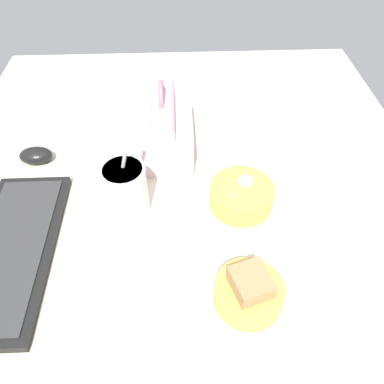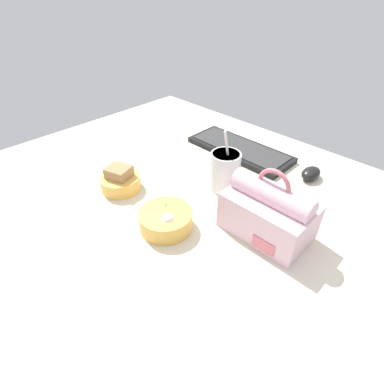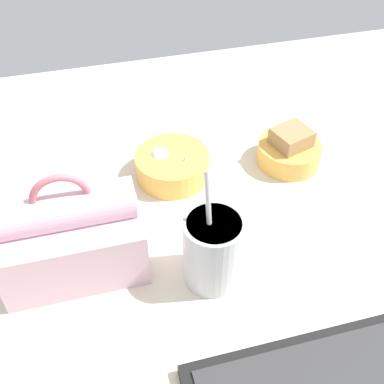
{
  "view_description": "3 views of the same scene",
  "coord_description": "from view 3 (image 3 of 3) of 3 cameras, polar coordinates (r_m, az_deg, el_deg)",
  "views": [
    {
      "loc": [
        -49.63,
        1.12,
        60.9
      ],
      "look_at": [
        1.04,
        -1.1,
        7.0
      ],
      "focal_mm": 35.0,
      "sensor_mm": 36.0,
      "label": 1
    },
    {
      "loc": [
        45.27,
        -45.94,
        53.65
      ],
      "look_at": [
        1.04,
        -1.1,
        7.0
      ],
      "focal_mm": 28.0,
      "sensor_mm": 36.0,
      "label": 2
    },
    {
      "loc": [
        15.28,
        52.93,
        60.51
      ],
      "look_at": [
        1.04,
        -1.1,
        7.0
      ],
      "focal_mm": 45.0,
      "sensor_mm": 36.0,
      "label": 3
    }
  ],
  "objects": [
    {
      "name": "desk_surface",
      "position": [
        0.81,
        0.91,
        -3.46
      ],
      "size": [
        140.0,
        110.0,
        2.0
      ],
      "color": "beige",
      "rests_on": "ground"
    },
    {
      "name": "lunch_bag",
      "position": [
        0.71,
        -14.17,
        -5.06
      ],
      "size": [
        20.28,
        13.32,
        17.99
      ],
      "color": "beige",
      "rests_on": "desk_surface"
    },
    {
      "name": "soup_cup",
      "position": [
        0.68,
        2.49,
        -6.77
      ],
      "size": [
        8.58,
        8.58,
        19.09
      ],
      "color": "silver",
      "rests_on": "desk_surface"
    },
    {
      "name": "bento_bowl_sandwich",
      "position": [
        0.91,
        11.45,
        4.85
      ],
      "size": [
        11.57,
        11.57,
        7.26
      ],
      "color": "#EAB24C",
      "rests_on": "desk_surface"
    },
    {
      "name": "bento_bowl_snacks",
      "position": [
        0.86,
        -2.33,
        3.2
      ],
      "size": [
        13.2,
        13.2,
        5.86
      ],
      "color": "#EAB24C",
      "rests_on": "desk_surface"
    }
  ]
}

